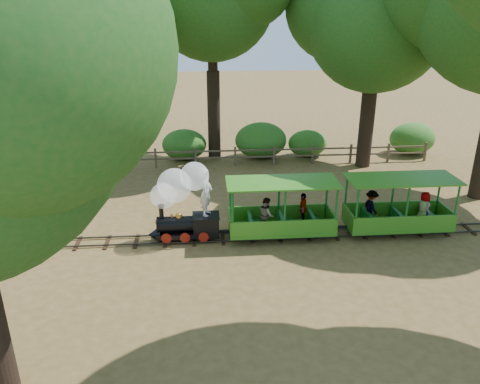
{
  "coord_description": "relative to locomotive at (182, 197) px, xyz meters",
  "views": [
    {
      "loc": [
        -2.58,
        -14.65,
        7.64
      ],
      "look_at": [
        -1.36,
        0.5,
        1.55
      ],
      "focal_mm": 35.0,
      "sensor_mm": 36.0,
      "label": 1
    }
  ],
  "objects": [
    {
      "name": "carriage_front",
      "position": [
        3.4,
        -0.1,
        -0.8
      ],
      "size": [
        3.82,
        1.56,
        1.98
      ],
      "color": "#38861D",
      "rests_on": "track"
    },
    {
      "name": "oak_nw",
      "position": [
        -5.18,
        6.03,
        5.79
      ],
      "size": [
        9.13,
        8.03,
        10.68
      ],
      "color": "#2D2116",
      "rests_on": "ground"
    },
    {
      "name": "oak_ne",
      "position": [
        8.83,
        7.51,
        5.66
      ],
      "size": [
        8.11,
        7.14,
        10.2
      ],
      "color": "#2D2116",
      "rests_on": "ground"
    },
    {
      "name": "shrub_east",
      "position": [
        12.17,
        9.23,
        -0.76
      ],
      "size": [
        2.48,
        1.91,
        1.72
      ],
      "primitive_type": "ellipsoid",
      "color": "#2D6B1E",
      "rests_on": "ground"
    },
    {
      "name": "ground",
      "position": [
        3.36,
        -0.07,
        -1.62
      ],
      "size": [
        90.0,
        90.0,
        0.0
      ],
      "primitive_type": "plane",
      "color": "olive",
      "rests_on": "ground"
    },
    {
      "name": "fence",
      "position": [
        3.36,
        7.93,
        -1.04
      ],
      "size": [
        18.1,
        0.1,
        1.0
      ],
      "color": "brown",
      "rests_on": "ground"
    },
    {
      "name": "shrub_west",
      "position": [
        -0.24,
        9.23,
        -0.81
      ],
      "size": [
        2.33,
        1.79,
        1.61
      ],
      "primitive_type": "ellipsoid",
      "color": "#2D6B1E",
      "rests_on": "ground"
    },
    {
      "name": "carriage_rear",
      "position": [
        7.53,
        -0.07,
        -0.79
      ],
      "size": [
        3.82,
        1.56,
        1.98
      ],
      "color": "#38861D",
      "rests_on": "track"
    },
    {
      "name": "shrub_mid_e",
      "position": [
        6.36,
        9.23,
        -0.89
      ],
      "size": [
        2.08,
        1.6,
        1.44
      ],
      "primitive_type": "ellipsoid",
      "color": "#2D6B1E",
      "rests_on": "ground"
    },
    {
      "name": "track",
      "position": [
        3.36,
        -0.07,
        -1.55
      ],
      "size": [
        22.0,
        1.0,
        0.1
      ],
      "color": "#3F3D3A",
      "rests_on": "ground"
    },
    {
      "name": "shrub_mid_w",
      "position": [
        3.83,
        9.23,
        -0.66
      ],
      "size": [
        2.75,
        2.11,
        1.9
      ],
      "primitive_type": "ellipsoid",
      "color": "#2D6B1E",
      "rests_on": "ground"
    },
    {
      "name": "locomotive",
      "position": [
        0.0,
        0.0,
        0.0
      ],
      "size": [
        2.48,
        1.17,
        2.85
      ],
      "color": "black",
      "rests_on": "ground"
    }
  ]
}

